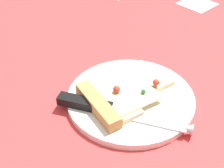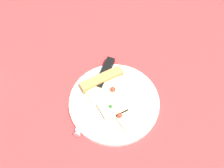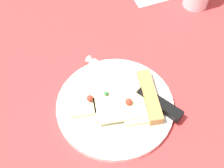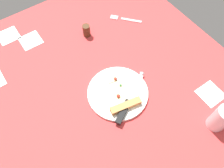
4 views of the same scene
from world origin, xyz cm
name	(u,v)px [view 2 (image 2 of 4)]	position (x,y,z in cm)	size (l,w,h in cm)	color
ground_plane	(148,101)	(0.02, 0.02, -1.50)	(120.73, 120.73, 3.00)	#D13838
plate	(114,103)	(-4.55, -8.23, 0.65)	(23.73, 23.73, 1.29)	white
pizza_slice	(109,93)	(-7.09, -7.75, 2.08)	(18.56, 12.73, 2.64)	beige
knife	(99,87)	(-10.39, -8.79, 1.90)	(13.80, 21.84, 2.45)	silver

